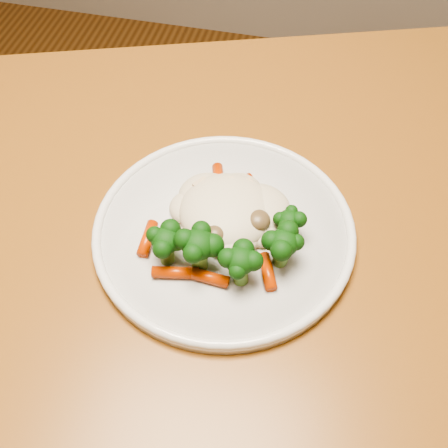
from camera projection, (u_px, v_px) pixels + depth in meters
The scene contains 3 objects.
dining_table at pixel (228, 318), 0.65m from camera, with size 1.38×1.14×0.75m.
plate at pixel (224, 232), 0.59m from camera, with size 0.27×0.27×0.01m, color silver.
meal at pixel (228, 224), 0.56m from camera, with size 0.17×0.16×0.05m.
Camera 1 is at (0.08, -0.34, 1.23)m, focal length 45.00 mm.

